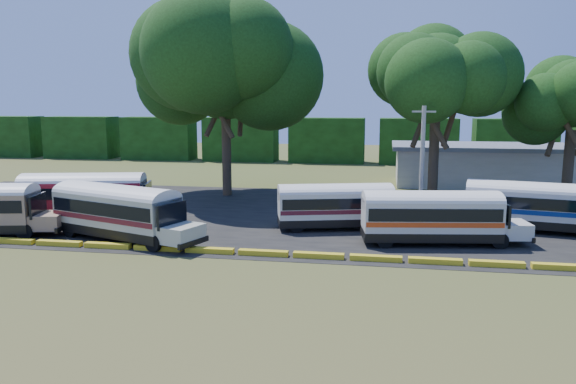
% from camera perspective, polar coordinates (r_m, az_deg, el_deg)
% --- Properties ---
extents(ground, '(160.00, 160.00, 0.00)m').
position_cam_1_polar(ground, '(29.85, -5.78, -6.84)').
color(ground, '#39531B').
rests_on(ground, ground).
extents(asphalt_strip, '(64.00, 24.00, 0.02)m').
position_cam_1_polar(asphalt_strip, '(41.02, 0.09, -2.34)').
color(asphalt_strip, black).
rests_on(asphalt_strip, ground).
extents(curb, '(53.70, 0.45, 0.30)m').
position_cam_1_polar(curb, '(30.74, -5.28, -6.06)').
color(curb, gold).
rests_on(curb, ground).
extents(terminal_building, '(19.00, 9.00, 4.00)m').
position_cam_1_polar(terminal_building, '(58.81, 19.81, 2.63)').
color(terminal_building, beige).
rests_on(terminal_building, ground).
extents(treeline_backdrop, '(130.00, 4.00, 6.00)m').
position_cam_1_polar(treeline_backdrop, '(76.19, 3.98, 5.27)').
color(treeline_backdrop, black).
rests_on(treeline_backdrop, ground).
extents(bus_red, '(10.42, 4.75, 3.33)m').
position_cam_1_polar(bus_red, '(41.35, -19.71, -0.12)').
color(bus_red, black).
rests_on(bus_red, ground).
extents(bus_cream_west, '(10.35, 5.79, 3.33)m').
position_cam_1_polar(bus_cream_west, '(34.89, -16.83, -1.67)').
color(bus_cream_west, black).
rests_on(bus_cream_west, ground).
extents(bus_cream_east, '(9.29, 4.50, 2.97)m').
position_cam_1_polar(bus_cream_east, '(36.46, 5.11, -1.17)').
color(bus_cream_east, black).
rests_on(bus_cream_east, ground).
extents(bus_white_red, '(9.80, 3.76, 3.14)m').
position_cam_1_polar(bus_white_red, '(33.48, 14.64, -2.20)').
color(bus_white_red, black).
rests_on(bus_white_red, ground).
extents(bus_white_blue, '(9.90, 4.27, 3.16)m').
position_cam_1_polar(bus_white_blue, '(38.93, 23.75, -1.09)').
color(bus_white_blue, black).
rests_on(bus_white_blue, ground).
extents(tree_west, '(13.15, 13.15, 16.31)m').
position_cam_1_polar(tree_west, '(49.37, -6.42, 12.91)').
color(tree_west, '#37271B').
rests_on(tree_west, ground).
extents(tree_center, '(8.88, 8.88, 13.47)m').
position_cam_1_polar(tree_center, '(46.47, 14.90, 11.27)').
color(tree_center, '#37271B').
rests_on(tree_center, ground).
extents(tree_east, '(7.24, 7.24, 11.48)m').
position_cam_1_polar(tree_east, '(49.51, 27.06, 8.80)').
color(tree_east, '#37271B').
rests_on(tree_east, ground).
extents(utility_pole, '(1.60, 0.30, 7.92)m').
position_cam_1_polar(utility_pole, '(39.84, 13.46, 2.98)').
color(utility_pole, gray).
rests_on(utility_pole, ground).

